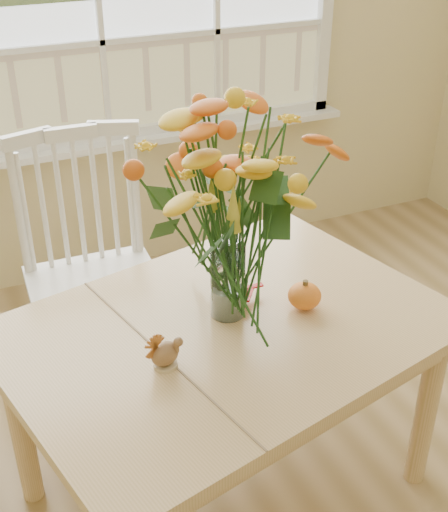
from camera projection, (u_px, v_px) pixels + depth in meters
name	position (u px, v px, depth m)	size (l,w,h in m)	color
dining_table	(227.00, 349.00, 2.04)	(1.43, 1.16, 0.67)	tan
windsor_chair	(90.00, 259.00, 2.52)	(0.49, 0.47, 1.02)	white
flower_vase	(228.00, 210.00, 1.87)	(0.48, 0.48, 0.57)	white
pumpkin	(304.00, 297.00, 2.04)	(0.10, 0.10, 0.08)	orange
turkey_figurine	(165.00, 354.00, 1.81)	(0.10, 0.08, 0.10)	#CCB78C
dark_gourd	(235.00, 292.00, 2.08)	(0.13, 0.10, 0.07)	#38160F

